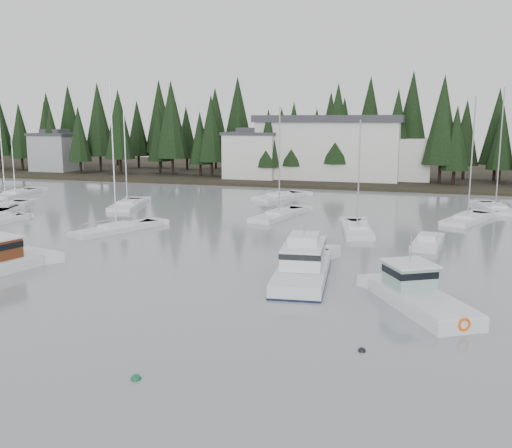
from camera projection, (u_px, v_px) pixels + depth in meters
The scene contains 21 objects.
ground at pixel (83, 411), 21.44m from camera, with size 260.00×260.00×0.00m, color gray.
far_shore_land at pixel (366, 174), 112.64m from camera, with size 240.00×54.00×1.00m, color black.
conifer_treeline at pixel (360, 180), 102.30m from camera, with size 200.00×22.00×20.00m, color black, non-canonical shape.
house_west at pixel (253, 154), 100.05m from camera, with size 9.54×7.42×8.75m.
house_far_west at pixel (56, 151), 114.07m from camera, with size 8.48×7.42×8.25m.
harbor_inn at pixel (341, 148), 98.66m from camera, with size 29.50×11.50×10.90m.
cabin_cruiser_center at pixel (303, 268), 39.34m from camera, with size 4.50×10.98×4.59m.
lobster_boat_teal at pixel (419, 298), 33.15m from camera, with size 6.67×8.58×4.59m.
sailboat_0 at pixel (495, 210), 68.24m from camera, with size 4.43×9.06×14.98m.
sailboat_1 at pixel (117, 230), 55.60m from camera, with size 5.73×9.68×14.77m.
sailboat_2 at pixel (468, 220), 61.03m from camera, with size 6.07×9.42×13.66m.
sailboat_3 at pixel (6, 209), 68.70m from camera, with size 5.74×10.36×12.79m.
sailboat_5 at pixel (357, 231), 55.37m from camera, with size 4.36×9.40×11.26m.
sailboat_6 at pixel (279, 198), 78.68m from camera, with size 6.07×9.18×12.02m.
sailboat_7 at pixel (127, 206), 71.13m from camera, with size 5.13×9.43×12.36m.
sailboat_8 at pixel (16, 195), 81.41m from camera, with size 4.62×9.92×12.44m.
sailboat_11 at pixel (279, 216), 63.67m from camera, with size 4.56×10.32×12.73m.
runabout_0 at pixel (0, 221), 60.12m from camera, with size 3.12×6.46×1.42m.
runabout_1 at pixel (427, 244), 49.35m from camera, with size 2.89×6.56×1.42m.
mooring_buoy_green at pixel (136, 379), 24.01m from camera, with size 0.45×0.45×0.45m, color #145933.
mooring_buoy_dark at pixel (362, 351), 26.92m from camera, with size 0.38×0.38×0.38m, color black.
Camera 1 is at (12.02, -17.03, 10.82)m, focal length 40.00 mm.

